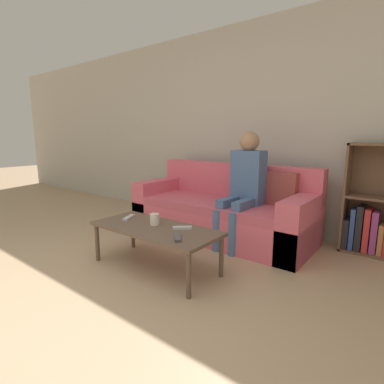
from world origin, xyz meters
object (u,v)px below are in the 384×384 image
at_px(tv_remote_1, 177,237).
at_px(tv_remote_2, 129,217).
at_px(bookshelf, 377,215).
at_px(person_adult, 245,180).
at_px(tv_remote_0, 182,228).
at_px(coffee_table, 155,231).
at_px(couch, 222,212).
at_px(cup_near, 155,219).

relative_size(tv_remote_1, tv_remote_2, 0.90).
bearing_deg(bookshelf, person_adult, -155.74).
height_order(bookshelf, tv_remote_0, bookshelf).
xyz_separation_m(bookshelf, coffee_table, (-1.53, -1.62, -0.06)).
xyz_separation_m(couch, tv_remote_0, (0.25, -1.05, 0.11)).
relative_size(person_adult, cup_near, 11.97).
bearing_deg(tv_remote_1, cup_near, 116.03).
relative_size(cup_near, tv_remote_0, 0.66).
xyz_separation_m(cup_near, tv_remote_1, (0.41, -0.16, -0.04)).
xyz_separation_m(cup_near, tv_remote_2, (-0.35, -0.00, -0.04)).
height_order(couch, tv_remote_1, couch).
bearing_deg(tv_remote_1, tv_remote_0, 78.50).
bearing_deg(person_adult, coffee_table, -104.89).
height_order(couch, coffee_table, couch).
height_order(coffee_table, tv_remote_0, tv_remote_0).
bearing_deg(tv_remote_2, tv_remote_1, -33.49).
xyz_separation_m(couch, bookshelf, (1.54, 0.47, 0.12)).
relative_size(bookshelf, tv_remote_2, 6.41).
bearing_deg(bookshelf, couch, -162.96).
distance_m(coffee_table, tv_remote_0, 0.26).
bearing_deg(tv_remote_1, couch, 64.01).
distance_m(bookshelf, tv_remote_1, 2.09).
relative_size(tv_remote_0, tv_remote_1, 1.01).
bearing_deg(tv_remote_2, tv_remote_0, -16.24).
xyz_separation_m(couch, person_adult, (0.33, -0.07, 0.43)).
relative_size(couch, tv_remote_1, 13.65).
distance_m(couch, tv_remote_2, 1.18).
bearing_deg(coffee_table, tv_remote_0, 23.48).
relative_size(tv_remote_0, tv_remote_2, 0.90).
bearing_deg(tv_remote_0, cup_near, -120.24).
bearing_deg(person_adult, tv_remote_1, -86.09).
xyz_separation_m(couch, coffee_table, (0.01, -1.15, 0.06)).
relative_size(bookshelf, tv_remote_0, 7.11).
height_order(bookshelf, coffee_table, bookshelf).
relative_size(couch, cup_near, 20.66).
height_order(bookshelf, tv_remote_2, bookshelf).
distance_m(person_adult, tv_remote_1, 1.24).
relative_size(coffee_table, tv_remote_2, 6.88).
distance_m(cup_near, tv_remote_2, 0.35).
height_order(coffee_table, tv_remote_1, tv_remote_1).
bearing_deg(person_adult, tv_remote_2, -123.06).
bearing_deg(person_adult, bookshelf, 25.63).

